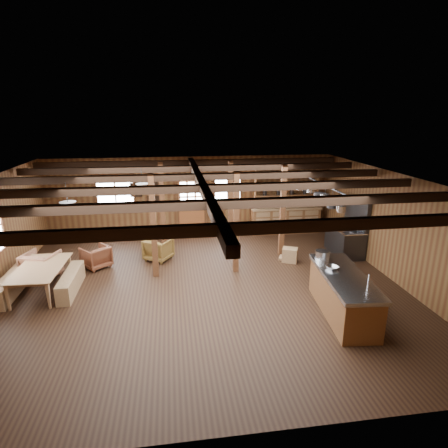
{
  "coord_description": "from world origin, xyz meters",
  "views": [
    {
      "loc": [
        -0.71,
        -8.53,
        4.3
      ],
      "look_at": [
        0.67,
        1.03,
        1.38
      ],
      "focal_mm": 30.0,
      "sensor_mm": 36.0,
      "label": 1
    }
  ],
  "objects": [
    {
      "name": "room",
      "position": [
        0.0,
        0.0,
        1.4
      ],
      "size": [
        10.04,
        9.04,
        2.84
      ],
      "color": "black",
      "rests_on": "ground"
    },
    {
      "name": "ceiling_joists",
      "position": [
        0.0,
        0.18,
        2.68
      ],
      "size": [
        9.8,
        8.82,
        0.18
      ],
      "color": "black",
      "rests_on": "ceiling"
    },
    {
      "name": "timber_posts",
      "position": [
        0.52,
        2.08,
        1.4
      ],
      "size": [
        3.95,
        2.35,
        2.8
      ],
      "color": "#4A2915",
      "rests_on": "floor"
    },
    {
      "name": "back_door",
      "position": [
        0.0,
        4.45,
        0.88
      ],
      "size": [
        1.02,
        0.08,
        2.15
      ],
      "color": "brown",
      "rests_on": "floor"
    },
    {
      "name": "window_back_left",
      "position": [
        -2.6,
        4.46,
        1.6
      ],
      "size": [
        1.32,
        0.06,
        1.32
      ],
      "color": "white",
      "rests_on": "wall_back"
    },
    {
      "name": "window_back_right",
      "position": [
        1.3,
        4.46,
        1.6
      ],
      "size": [
        1.02,
        0.06,
        1.32
      ],
      "color": "white",
      "rests_on": "wall_back"
    },
    {
      "name": "notice_boards",
      "position": [
        -1.5,
        4.46,
        1.64
      ],
      "size": [
        1.08,
        0.03,
        0.9
      ],
      "color": "silver",
      "rests_on": "wall_back"
    },
    {
      "name": "back_counter",
      "position": [
        3.4,
        4.2,
        0.6
      ],
      "size": [
        2.55,
        0.6,
        2.45
      ],
      "color": "brown",
      "rests_on": "floor"
    },
    {
      "name": "pendant_lamps",
      "position": [
        -2.25,
        1.0,
        2.25
      ],
      "size": [
        1.86,
        2.36,
        0.66
      ],
      "color": "#2F2F32",
      "rests_on": "ceiling"
    },
    {
      "name": "pot_rack",
      "position": [
        2.99,
        0.32,
        2.28
      ],
      "size": [
        0.34,
        3.0,
        0.46
      ],
      "color": "#2F2F32",
      "rests_on": "ceiling"
    },
    {
      "name": "kitchen_island",
      "position": [
        2.91,
        -1.63,
        0.48
      ],
      "size": [
        1.12,
        2.57,
        1.2
      ],
      "rotation": [
        0.0,
        0.0,
        -0.1
      ],
      "color": "brown",
      "rests_on": "floor"
    },
    {
      "name": "step_stool",
      "position": [
        2.7,
        1.41,
        0.21
      ],
      "size": [
        0.58,
        0.51,
        0.43
      ],
      "primitive_type": "cube",
      "rotation": [
        0.0,
        0.0,
        -0.43
      ],
      "color": "brown",
      "rests_on": "floor"
    },
    {
      "name": "commercial_range",
      "position": [
        4.65,
        1.83,
        0.6
      ],
      "size": [
        0.77,
        1.46,
        1.81
      ],
      "color": "#2F2F32",
      "rests_on": "floor"
    },
    {
      "name": "dining_table",
      "position": [
        -3.9,
        0.4,
        0.33
      ],
      "size": [
        1.12,
        1.93,
        0.67
      ],
      "primitive_type": "imported",
      "rotation": [
        0.0,
        0.0,
        1.54
      ],
      "color": "#986C45",
      "rests_on": "floor"
    },
    {
      "name": "bench_wall",
      "position": [
        -4.65,
        0.4,
        0.24
      ],
      "size": [
        0.33,
        1.76,
        0.48
      ],
      "primitive_type": "cube",
      "color": "brown",
      "rests_on": "floor"
    },
    {
      "name": "bench_aisle",
      "position": [
        -3.26,
        0.4,
        0.23
      ],
      "size": [
        0.32,
        1.7,
        0.47
      ],
      "primitive_type": "cube",
      "color": "brown",
      "rests_on": "floor"
    },
    {
      "name": "armchair_a",
      "position": [
        -2.9,
        1.82,
        0.32
      ],
      "size": [
        0.96,
        0.97,
        0.63
      ],
      "primitive_type": "imported",
      "rotation": [
        0.0,
        0.0,
        3.85
      ],
      "color": "brown",
      "rests_on": "floor"
    },
    {
      "name": "armchair_b",
      "position": [
        -1.15,
        2.16,
        0.33
      ],
      "size": [
        0.98,
        0.99,
        0.66
      ],
      "primitive_type": "imported",
      "rotation": [
        0.0,
        0.0,
        2.58
      ],
      "color": "brown",
      "rests_on": "floor"
    },
    {
      "name": "armchair_c",
      "position": [
        -4.2,
        1.26,
        0.37
      ],
      "size": [
        0.99,
        1.0,
        0.74
      ],
      "primitive_type": "imported",
      "rotation": [
        0.0,
        0.0,
        2.86
      ],
      "color": "#9A6246",
      "rests_on": "floor"
    },
    {
      "name": "counter_pot",
      "position": [
        2.79,
        -0.68,
        1.04
      ],
      "size": [
        0.33,
        0.33,
        0.2
      ],
      "primitive_type": "cylinder",
      "color": "silver",
      "rests_on": "kitchen_island"
    },
    {
      "name": "bowl",
      "position": [
        2.77,
        -1.3,
        0.97
      ],
      "size": [
        0.34,
        0.34,
        0.06
      ],
      "primitive_type": "imported",
      "rotation": [
        0.0,
        0.0,
        0.37
      ],
      "color": "silver",
      "rests_on": "kitchen_island"
    }
  ]
}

